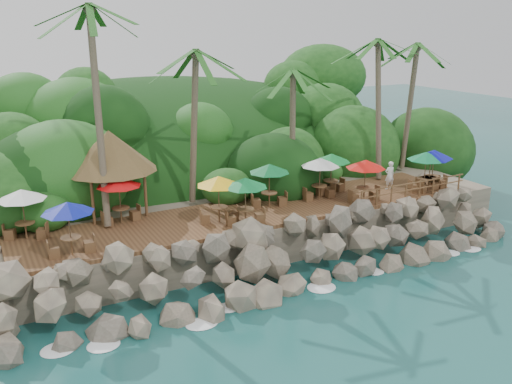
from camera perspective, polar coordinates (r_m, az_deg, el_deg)
ground at (r=26.95m, az=6.12°, el=-10.27°), size 140.00×140.00×0.00m
land_base at (r=39.83m, az=-6.79°, el=0.49°), size 32.00×25.20×2.10m
jungle_hill at (r=46.93m, az=-10.12°, el=1.56°), size 44.80×28.00×15.40m
seawall at (r=27.96m, az=3.89°, el=-6.54°), size 29.00×4.00×2.30m
terrace at (r=30.80m, az=0.00°, el=-2.13°), size 26.00×5.00×0.20m
jungle_foliage at (r=39.25m, az=-6.20°, el=-1.34°), size 44.00×16.00×12.00m
foam_line at (r=27.15m, az=5.76°, el=-9.96°), size 25.20×0.80×0.06m
palms at (r=31.78m, az=-1.31°, el=15.40°), size 34.15×6.89×12.22m
palapa at (r=30.59m, az=-14.90°, el=4.14°), size 4.97×4.97×4.60m
dining_clusters at (r=30.50m, az=2.94°, el=1.94°), size 25.92×5.52×2.51m
railing at (r=34.12m, az=15.93°, el=0.36°), size 8.30×0.10×1.00m
waiter at (r=35.56m, az=13.66°, el=1.69°), size 0.71×0.52×1.79m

